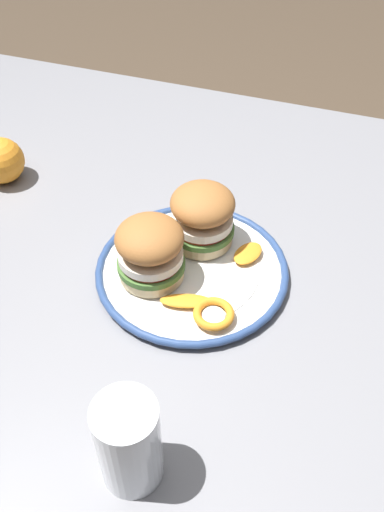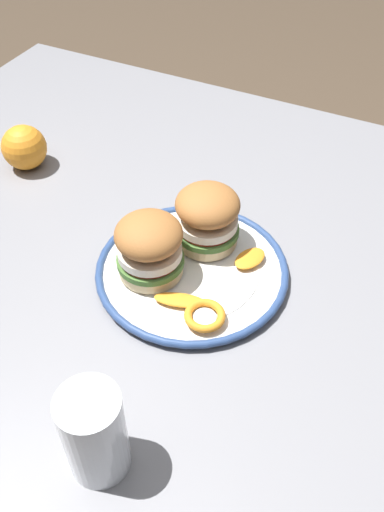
% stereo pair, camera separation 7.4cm
% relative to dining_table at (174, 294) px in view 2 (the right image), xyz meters
% --- Properties ---
extents(ground_plane, '(8.00, 8.00, 0.00)m').
position_rel_dining_table_xyz_m(ground_plane, '(0.00, 0.00, -0.67)').
color(ground_plane, '#4C3D2D').
extents(dining_table, '(1.35, 1.08, 0.76)m').
position_rel_dining_table_xyz_m(dining_table, '(0.00, 0.00, 0.00)').
color(dining_table, gray).
rests_on(dining_table, ground).
extents(dinner_plate, '(0.30, 0.30, 0.02)m').
position_rel_dining_table_xyz_m(dinner_plate, '(-0.04, 0.02, 0.10)').
color(dinner_plate, white).
rests_on(dinner_plate, dining_table).
extents(sandwich_half_left, '(0.13, 0.13, 0.10)m').
position_rel_dining_table_xyz_m(sandwich_half_left, '(0.01, 0.05, 0.16)').
color(sandwich_half_left, beige).
rests_on(sandwich_half_left, dinner_plate).
extents(sandwich_half_right, '(0.12, 0.12, 0.10)m').
position_rel_dining_table_xyz_m(sandwich_half_right, '(-0.04, -0.05, 0.16)').
color(sandwich_half_right, beige).
rests_on(sandwich_half_right, dinner_plate).
extents(orange_peel_curled, '(0.08, 0.08, 0.01)m').
position_rel_dining_table_xyz_m(orange_peel_curled, '(-0.10, 0.10, 0.11)').
color(orange_peel_curled, orange).
rests_on(orange_peel_curled, dinner_plate).
extents(orange_peel_strip_long, '(0.08, 0.05, 0.01)m').
position_rel_dining_table_xyz_m(orange_peel_strip_long, '(-0.06, 0.09, 0.11)').
color(orange_peel_strip_long, orange).
rests_on(orange_peel_strip_long, dinner_plate).
extents(orange_peel_strip_short, '(0.05, 0.07, 0.01)m').
position_rel_dining_table_xyz_m(orange_peel_strip_short, '(-0.12, -0.03, 0.11)').
color(orange_peel_strip_short, orange).
rests_on(orange_peel_strip_short, dinner_plate).
extents(drinking_glass, '(0.07, 0.07, 0.13)m').
position_rel_dining_table_xyz_m(drinking_glass, '(-0.08, 0.33, 0.15)').
color(drinking_glass, white).
rests_on(drinking_glass, dining_table).
extents(whole_orange, '(0.08, 0.08, 0.08)m').
position_rel_dining_table_xyz_m(whole_orange, '(0.36, -0.10, 0.13)').
color(whole_orange, orange).
rests_on(whole_orange, dining_table).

